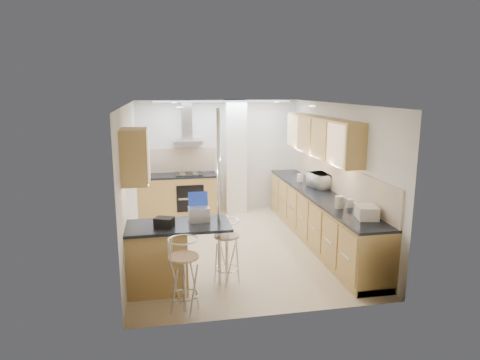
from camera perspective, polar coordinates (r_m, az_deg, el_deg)
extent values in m
plane|color=tan|center=(7.70, -0.29, -8.82)|extent=(4.80, 4.80, 0.00)
cube|color=silver|center=(9.68, -2.88, 3.19)|extent=(3.60, 0.04, 2.50)
cube|color=silver|center=(5.08, 4.64, -5.15)|extent=(3.60, 0.04, 2.50)
cube|color=silver|center=(7.25, -14.44, -0.23)|extent=(0.04, 4.80, 2.50)
cube|color=silver|center=(7.87, 12.70, 0.82)|extent=(0.04, 4.80, 2.50)
cube|color=white|center=(7.19, -0.31, 10.11)|extent=(3.60, 4.80, 0.02)
cube|color=tan|center=(8.07, 10.68, 5.72)|extent=(0.34, 3.00, 0.72)
cube|color=tan|center=(5.80, -13.87, 3.10)|extent=(0.34, 0.62, 0.72)
cube|color=beige|center=(7.88, 12.58, 0.32)|extent=(0.03, 4.40, 0.56)
cube|color=beige|center=(9.59, -8.50, 2.57)|extent=(1.70, 0.03, 0.56)
cube|color=white|center=(9.54, -0.63, 3.07)|extent=(0.45, 0.40, 2.50)
cube|color=#AAADAF|center=(9.31, -6.98, 5.06)|extent=(0.62, 0.48, 0.08)
cube|color=#AAADAF|center=(9.41, -7.11, 7.82)|extent=(0.22, 0.20, 0.88)
cylinder|color=silver|center=(5.87, -2.82, -2.73)|extent=(0.05, 0.05, 2.50)
cube|color=black|center=(9.18, -6.64, -2.48)|extent=(0.58, 0.02, 0.58)
cube|color=black|center=(9.37, -6.85, 0.81)|extent=(0.58, 0.50, 0.02)
cube|color=tan|center=(8.97, -2.43, 10.42)|extent=(2.80, 0.35, 0.02)
cube|color=tan|center=(7.95, 10.44, -4.99)|extent=(0.60, 4.40, 0.88)
cube|color=black|center=(7.83, 10.57, -1.77)|extent=(0.63, 4.40, 0.04)
cube|color=tan|center=(9.47, -8.29, -2.13)|extent=(1.70, 0.60, 0.88)
cube|color=black|center=(9.36, -8.37, 0.60)|extent=(1.70, 0.63, 0.04)
cube|color=tan|center=(6.08, -8.40, -10.28)|extent=(1.35, 0.62, 0.90)
cube|color=black|center=(5.92, -8.54, -6.07)|extent=(1.47, 0.72, 0.04)
imported|color=white|center=(8.17, 10.71, -0.06)|extent=(0.43, 0.56, 0.27)
cube|color=#ACAEB5|center=(5.99, -5.49, -4.56)|extent=(0.29, 0.22, 0.20)
cube|color=black|center=(5.81, -10.07, -5.58)|extent=(0.29, 0.25, 0.13)
cylinder|color=beige|center=(8.62, 8.01, 0.29)|extent=(0.12, 0.12, 0.16)
cylinder|color=beige|center=(8.58, 9.65, 0.14)|extent=(0.11, 0.11, 0.15)
cylinder|color=#BEB898|center=(6.85, 13.13, -2.88)|extent=(0.17, 0.17, 0.19)
cylinder|color=white|center=(6.95, 14.45, -3.01)|extent=(0.11, 0.11, 0.13)
cube|color=beige|center=(6.42, 16.54, -4.13)|extent=(0.34, 0.40, 0.19)
cylinder|color=#AAADAF|center=(9.19, -12.33, 1.03)|extent=(0.16, 0.16, 0.21)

